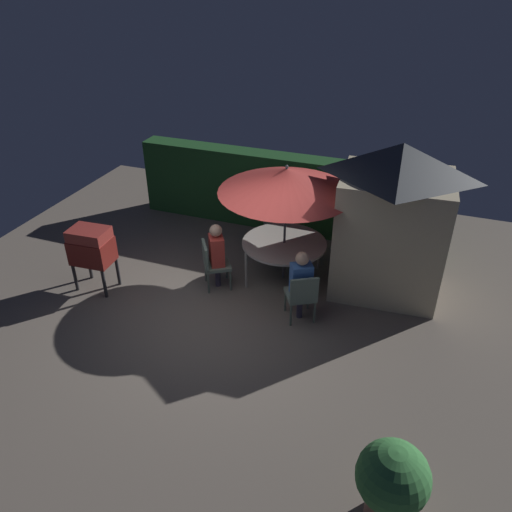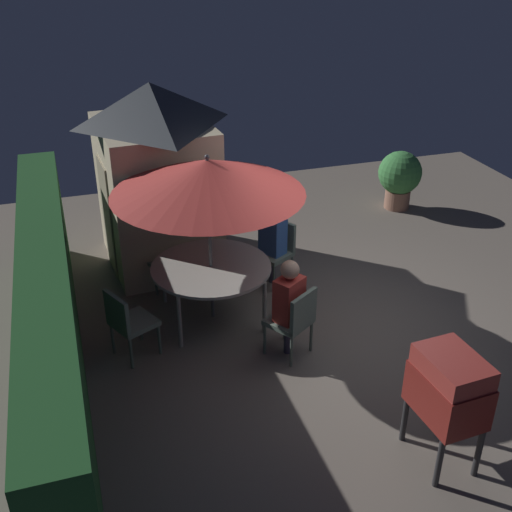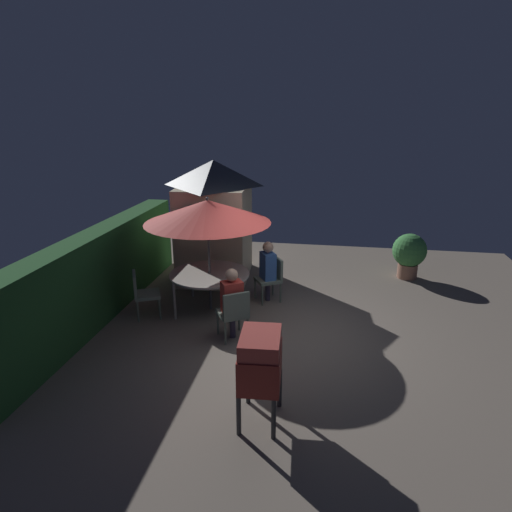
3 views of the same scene
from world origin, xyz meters
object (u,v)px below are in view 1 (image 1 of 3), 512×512
at_px(chair_toward_hedge, 350,250).
at_px(potted_plant_by_shed, 392,481).
at_px(patio_umbrella, 286,180).
at_px(person_in_blue, 301,278).
at_px(bbq_grill, 91,247).
at_px(chair_far_side, 302,294).
at_px(garden_shed, 392,219).
at_px(patio_table, 284,245).
at_px(chair_near_shed, 212,262).
at_px(person_in_red, 217,249).
at_px(chair_toward_house, 275,222).

xyz_separation_m(chair_toward_hedge, potted_plant_by_shed, (1.34, -4.66, 0.08)).
bearing_deg(patio_umbrella, person_in_blue, -59.58).
xyz_separation_m(patio_umbrella, bbq_grill, (-3.08, -1.48, -1.12)).
xyz_separation_m(bbq_grill, chair_far_side, (3.74, 0.36, -0.33)).
height_order(garden_shed, person_in_blue, garden_shed).
bearing_deg(person_in_blue, bbq_grill, -173.37).
height_order(patio_table, chair_toward_hedge, chair_toward_hedge).
xyz_separation_m(garden_shed, patio_table, (-1.79, -0.35, -0.67)).
relative_size(garden_shed, bbq_grill, 2.27).
relative_size(patio_umbrella, chair_toward_hedge, 2.62).
bearing_deg(chair_toward_hedge, potted_plant_by_shed, -73.90).
distance_m(chair_near_shed, person_in_blue, 1.78).
relative_size(garden_shed, chair_toward_hedge, 3.02).
xyz_separation_m(patio_table, person_in_blue, (0.61, -1.05, 0.07)).
distance_m(patio_umbrella, person_in_red, 1.72).
height_order(garden_shed, chair_far_side, garden_shed).
height_order(chair_far_side, person_in_red, person_in_red).
relative_size(chair_far_side, chair_toward_hedge, 1.00).
bearing_deg(chair_toward_hedge, person_in_blue, -107.19).
relative_size(garden_shed, person_in_red, 2.16).
bearing_deg(garden_shed, bbq_grill, -159.45).
relative_size(bbq_grill, person_in_blue, 0.95).
distance_m(bbq_grill, chair_toward_hedge, 4.68).
relative_size(chair_near_shed, potted_plant_by_shed, 0.85).
height_order(patio_umbrella, potted_plant_by_shed, patio_umbrella).
relative_size(chair_near_shed, chair_toward_house, 1.00).
relative_size(chair_near_shed, chair_toward_hedge, 1.00).
distance_m(garden_shed, chair_toward_hedge, 1.12).
bearing_deg(chair_toward_hedge, garden_shed, -17.31).
height_order(bbq_grill, potted_plant_by_shed, bbq_grill).
distance_m(patio_umbrella, person_in_blue, 1.70).
height_order(patio_umbrella, bbq_grill, patio_umbrella).
height_order(garden_shed, person_in_red, garden_shed).
distance_m(garden_shed, person_in_blue, 1.93).
bearing_deg(chair_toward_house, potted_plant_by_shed, -60.20).
bearing_deg(chair_near_shed, chair_far_side, -12.79).
distance_m(garden_shed, potted_plant_by_shed, 4.56).
bearing_deg(chair_near_shed, chair_toward_hedge, 29.92).
height_order(garden_shed, chair_near_shed, garden_shed).
bearing_deg(person_in_blue, garden_shed, 49.85).
distance_m(chair_toward_hedge, chair_toward_house, 1.76).
bearing_deg(chair_toward_house, patio_umbrella, -64.59).
bearing_deg(garden_shed, person_in_red, -160.17).
bearing_deg(patio_umbrella, chair_far_side, -59.58).
bearing_deg(chair_far_side, chair_near_shed, 167.21).
bearing_deg(potted_plant_by_shed, bbq_grill, 154.71).
height_order(garden_shed, patio_umbrella, garden_shed).
height_order(chair_toward_house, potted_plant_by_shed, potted_plant_by_shed).
bearing_deg(chair_far_side, bbq_grill, -174.56).
bearing_deg(patio_table, chair_far_side, -59.58).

